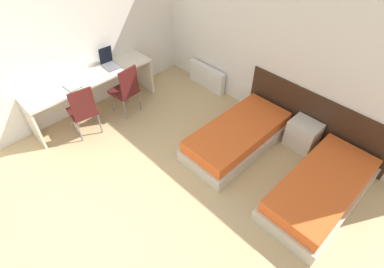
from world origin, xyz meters
TOP-DOWN VIEW (x-y plane):
  - ground_plane at (0.00, 0.00)m, footprint 20.00×20.00m
  - wall_back at (0.00, 3.85)m, footprint 5.66×0.05m
  - wall_left at (-2.36, 1.91)m, footprint 0.05×4.82m
  - headboard_panel at (1.01, 3.81)m, footprint 2.43×0.03m
  - bed_near_window at (0.28, 2.85)m, footprint 0.88×1.86m
  - bed_near_door at (1.74, 2.85)m, footprint 0.88×1.86m
  - nightstand at (1.01, 3.59)m, footprint 0.46×0.37m
  - radiator at (-1.24, 3.73)m, footprint 0.87×0.12m
  - desk at (-2.06, 1.68)m, footprint 0.53×2.27m
  - chair_near_laptop at (-1.66, 2.10)m, footprint 0.45×0.45m
  - chair_near_notebook at (-1.66, 1.27)m, footprint 0.47×0.47m
  - laptop at (-2.14, 2.14)m, footprint 0.33×0.26m
  - open_notebook at (-2.01, 1.34)m, footprint 0.29×0.24m

SIDE VIEW (x-z plane):
  - ground_plane at x=0.00m, z-range 0.00..0.00m
  - bed_near_window at x=0.28m, z-range -0.01..0.40m
  - bed_near_door at x=1.74m, z-range -0.01..0.40m
  - radiator at x=-1.24m, z-range 0.00..0.46m
  - nightstand at x=1.01m, z-range 0.00..0.48m
  - headboard_panel at x=1.01m, z-range 0.00..0.88m
  - chair_near_laptop at x=-1.66m, z-range 0.04..1.00m
  - chair_near_notebook at x=-1.66m, z-range 0.04..1.00m
  - desk at x=-2.06m, z-range 0.22..0.97m
  - open_notebook at x=-2.01m, z-range 0.75..0.77m
  - laptop at x=-2.14m, z-range 0.66..0.98m
  - wall_back at x=0.00m, z-range 0.00..2.70m
  - wall_left at x=-2.36m, z-range 0.00..2.70m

